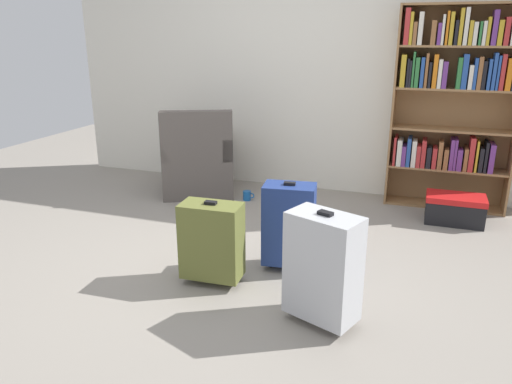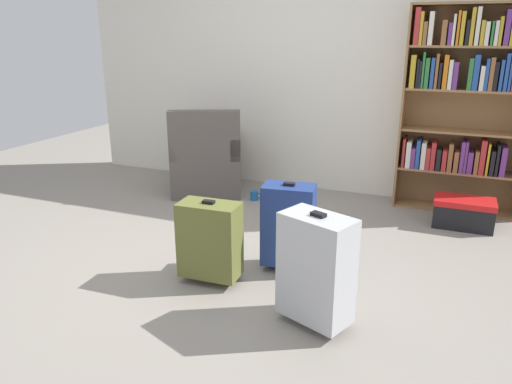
{
  "view_description": "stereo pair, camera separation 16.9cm",
  "coord_description": "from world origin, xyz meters",
  "views": [
    {
      "loc": [
        1.27,
        -2.94,
        1.61
      ],
      "look_at": [
        0.21,
        0.12,
        0.55
      ],
      "focal_mm": 34.19,
      "sensor_mm": 36.0,
      "label": 1
    },
    {
      "loc": [
        1.43,
        -2.88,
        1.61
      ],
      "look_at": [
        0.21,
        0.12,
        0.55
      ],
      "focal_mm": 34.19,
      "sensor_mm": 36.0,
      "label": 2
    }
  ],
  "objects": [
    {
      "name": "back_wall",
      "position": [
        0.0,
        2.1,
        1.3
      ],
      "size": [
        5.15,
        0.1,
        2.6
      ],
      "primitive_type": "cube",
      "color": "silver",
      "rests_on": "ground"
    },
    {
      "name": "ground_plane",
      "position": [
        0.0,
        0.0,
        0.0
      ],
      "size": [
        9.02,
        9.02,
        0.0
      ],
      "primitive_type": "plane",
      "color": "gray"
    },
    {
      "name": "suitcase_olive",
      "position": [
        0.03,
        -0.24,
        0.3
      ],
      "size": [
        0.41,
        0.23,
        0.58
      ],
      "color": "brown",
      "rests_on": "ground"
    },
    {
      "name": "bookshelf",
      "position": [
        1.5,
        1.9,
        1.04
      ],
      "size": [
        1.09,
        0.28,
        1.86
      ],
      "color": "olive",
      "rests_on": "ground"
    },
    {
      "name": "suitcase_navy_blue",
      "position": [
        0.45,
        0.13,
        0.34
      ],
      "size": [
        0.38,
        0.26,
        0.64
      ],
      "color": "navy",
      "rests_on": "ground"
    },
    {
      "name": "armchair",
      "position": [
        -0.91,
        1.5,
        0.32
      ],
      "size": [
        0.93,
        0.93,
        0.9
      ],
      "color": "#59514C",
      "rests_on": "ground"
    },
    {
      "name": "suitcase_silver",
      "position": [
        0.82,
        -0.48,
        0.36
      ],
      "size": [
        0.46,
        0.36,
        0.69
      ],
      "color": "#B7BABF",
      "rests_on": "ground"
    },
    {
      "name": "mug",
      "position": [
        -0.34,
        1.43,
        0.05
      ],
      "size": [
        0.12,
        0.08,
        0.1
      ],
      "color": "#1959A5",
      "rests_on": "ground"
    },
    {
      "name": "storage_box",
      "position": [
        1.61,
        1.46,
        0.13
      ],
      "size": [
        0.5,
        0.3,
        0.25
      ],
      "color": "black",
      "rests_on": "ground"
    }
  ]
}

